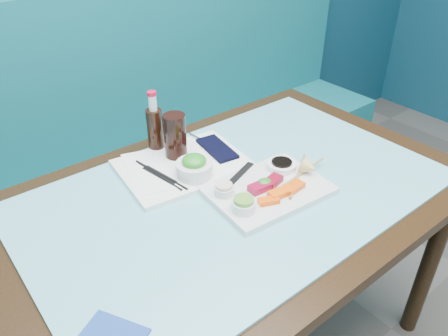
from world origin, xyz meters
TOP-DOWN VIEW (x-y plane):
  - booth_bench at (0.00, 2.29)m, footprint 3.00×0.56m
  - dining_table at (0.00, 1.45)m, footprint 1.40×0.90m
  - glass_top at (0.00, 1.45)m, footprint 1.22×0.76m
  - sashimi_plate at (0.06, 1.38)m, footprint 0.36×0.27m
  - salmon_left at (0.01, 1.33)m, footprint 0.06×0.05m
  - salmon_mid at (0.06, 1.33)m, footprint 0.07×0.04m
  - salmon_right at (0.11, 1.33)m, footprint 0.07×0.04m
  - tuna_left at (0.03, 1.39)m, footprint 0.06×0.04m
  - tuna_right at (0.09, 1.39)m, footprint 0.07×0.05m
  - seaweed_garnish at (0.06, 1.39)m, footprint 0.05×0.05m
  - ramekin_wasabi at (-0.06, 1.35)m, footprint 0.08×0.08m
  - wasabi_fill at (-0.06, 1.35)m, footprint 0.07×0.07m
  - ramekin_ginger at (-0.06, 1.44)m, footprint 0.07×0.07m
  - ginger_fill at (-0.06, 1.44)m, footprint 0.05×0.05m
  - soy_dish at (0.17, 1.43)m, footprint 0.09×0.09m
  - soy_fill at (0.17, 1.43)m, footprint 0.07×0.07m
  - lemon_wedge at (0.21, 1.35)m, footprint 0.06×0.05m
  - chopstick_sleeve at (0.05, 1.49)m, footprint 0.13×0.07m
  - wooden_chopstick_a at (0.17, 1.37)m, footprint 0.21×0.14m
  - wooden_chopstick_b at (0.18, 1.37)m, footprint 0.24×0.04m
  - serving_tray at (-0.05, 1.65)m, footprint 0.42×0.34m
  - paper_placemat at (-0.05, 1.65)m, footprint 0.42×0.35m
  - seaweed_bowl at (-0.06, 1.57)m, footprint 0.12×0.12m
  - seaweed_salad at (-0.06, 1.57)m, footprint 0.08×0.08m
  - cola_glass at (-0.04, 1.70)m, footprint 0.09×0.09m
  - navy_pouch at (0.08, 1.65)m, footprint 0.10×0.18m
  - fork at (0.07, 1.75)m, footprint 0.02×0.08m
  - black_chopstick_a at (-0.15, 1.64)m, footprint 0.03×0.22m
  - black_chopstick_b at (-0.15, 1.64)m, footprint 0.05×0.23m
  - tray_sleeve at (-0.15, 1.64)m, footprint 0.05×0.14m
  - cola_bottle_body at (-0.07, 1.79)m, footprint 0.07×0.07m
  - cola_bottle_neck at (-0.07, 1.79)m, footprint 0.03×0.03m
  - cola_bottle_cap at (-0.07, 1.79)m, footprint 0.04×0.04m

SIDE VIEW (x-z plane):
  - booth_bench at x=0.00m, z-range -0.21..0.96m
  - dining_table at x=0.00m, z-range 0.29..1.04m
  - glass_top at x=0.00m, z-range 0.75..0.76m
  - serving_tray at x=-0.05m, z-range 0.76..0.77m
  - sashimi_plate at x=0.06m, z-range 0.76..0.78m
  - paper_placemat at x=-0.05m, z-range 0.77..0.77m
  - tray_sleeve at x=-0.15m, z-range 0.77..0.78m
  - black_chopstick_a at x=-0.15m, z-range 0.77..0.78m
  - black_chopstick_b at x=-0.15m, z-range 0.77..0.78m
  - fork at x=0.07m, z-range 0.77..0.78m
  - chopstick_sleeve at x=0.05m, z-range 0.78..0.78m
  - navy_pouch at x=0.08m, z-range 0.77..0.79m
  - wooden_chopstick_b at x=0.18m, z-range 0.78..0.78m
  - wooden_chopstick_a at x=0.17m, z-range 0.78..0.78m
  - salmon_left at x=0.01m, z-range 0.78..0.79m
  - salmon_right at x=0.11m, z-range 0.78..0.79m
  - salmon_mid at x=0.06m, z-range 0.78..0.79m
  - soy_dish at x=0.17m, z-range 0.78..0.79m
  - tuna_right at x=0.09m, z-range 0.78..0.79m
  - tuna_left at x=0.03m, z-range 0.78..0.80m
  - ramekin_ginger at x=-0.06m, z-range 0.78..0.80m
  - seaweed_garnish at x=0.06m, z-range 0.78..0.80m
  - ramekin_wasabi at x=-0.06m, z-range 0.78..0.80m
  - seaweed_bowl at x=-0.06m, z-range 0.77..0.82m
  - soy_fill at x=0.17m, z-range 0.79..0.80m
  - lemon_wedge at x=0.21m, z-range 0.78..0.83m
  - ginger_fill at x=-0.06m, z-range 0.80..0.81m
  - wasabi_fill at x=-0.06m, z-range 0.80..0.81m
  - seaweed_salad at x=-0.06m, z-range 0.81..0.84m
  - cola_bottle_body at x=-0.07m, z-range 0.76..0.91m
  - cola_glass at x=-0.04m, z-range 0.77..0.92m
  - cola_bottle_neck at x=-0.07m, z-range 0.91..0.96m
  - cola_bottle_cap at x=-0.07m, z-range 0.96..0.97m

